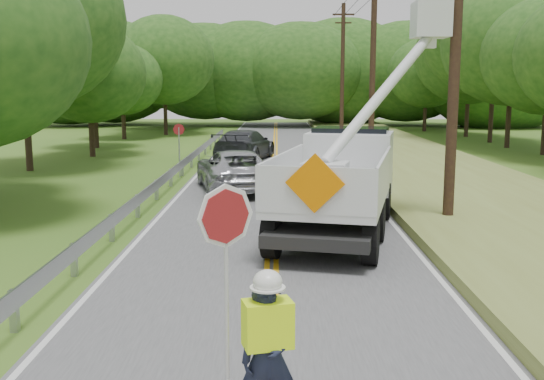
{
  "coord_description": "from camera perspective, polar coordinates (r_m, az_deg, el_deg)",
  "views": [
    {
      "loc": [
        0.12,
        -8.55,
        3.89
      ],
      "look_at": [
        0.0,
        6.0,
        1.5
      ],
      "focal_mm": 41.35,
      "sensor_mm": 36.0,
      "label": 1
    }
  ],
  "objects": [
    {
      "name": "treeline_left",
      "position": [
        37.06,
        -16.41,
        11.85
      ],
      "size": [
        11.32,
        56.14,
        11.17
      ],
      "color": "#332319",
      "rests_on": "ground"
    },
    {
      "name": "tall_grass_verge",
      "position": [
        23.9,
        17.44,
        -0.11
      ],
      "size": [
        7.0,
        96.0,
        0.3
      ],
      "primitive_type": "cube",
      "color": "olive",
      "rests_on": "ground"
    },
    {
      "name": "suv_darkgrey",
      "position": [
        33.75,
        -2.5,
        4.13
      ],
      "size": [
        3.48,
        6.02,
        1.64
      ],
      "primitive_type": "imported",
      "rotation": [
        0.0,
        0.0,
        2.92
      ],
      "color": "#34373B",
      "rests_on": "road"
    },
    {
      "name": "flagger",
      "position": [
        7.2,
        -0.51,
        -13.98
      ],
      "size": [
        1.1,
        0.59,
        2.86
      ],
      "color": "#191E33",
      "rests_on": "road"
    },
    {
      "name": "stop_sign_permanent",
      "position": [
        27.43,
        -8.46,
        4.31
      ],
      "size": [
        0.49,
        0.16,
        2.35
      ],
      "color": "#9A9BA1",
      "rests_on": "ground"
    },
    {
      "name": "guardrail",
      "position": [
        24.05,
        -9.45,
        1.22
      ],
      "size": [
        0.18,
        48.0,
        0.77
      ],
      "color": "#9A9BA1",
      "rests_on": "ground"
    },
    {
      "name": "suv_silver",
      "position": [
        23.8,
        -3.37,
        1.83
      ],
      "size": [
        3.67,
        5.96,
        1.54
      ],
      "primitive_type": "imported",
      "rotation": [
        0.0,
        0.0,
        3.35
      ],
      "color": "#B1B3B9",
      "rests_on": "road"
    },
    {
      "name": "bucket_truck",
      "position": [
        17.75,
        6.98,
        2.02
      ],
      "size": [
        5.12,
        8.01,
        7.36
      ],
      "color": "black",
      "rests_on": "road"
    },
    {
      "name": "treeline_horizon",
      "position": [
        64.69,
        1.49,
        10.74
      ],
      "size": [
        58.42,
        15.37,
        12.23
      ],
      "color": "#1E4716",
      "rests_on": "ground"
    },
    {
      "name": "road",
      "position": [
        22.88,
        0.16,
        -0.44
      ],
      "size": [
        7.2,
        96.0,
        0.03
      ],
      "color": "#4F4F51",
      "rests_on": "ground"
    },
    {
      "name": "utility_poles",
      "position": [
        26.06,
        11.52,
        12.17
      ],
      "size": [
        1.6,
        43.3,
        10.0
      ],
      "color": "black",
      "rests_on": "ground"
    },
    {
      "name": "ground",
      "position": [
        9.39,
        -0.3,
        -15.13
      ],
      "size": [
        140.0,
        140.0,
        0.0
      ],
      "primitive_type": "plane",
      "color": "#33611B",
      "rests_on": "ground"
    }
  ]
}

